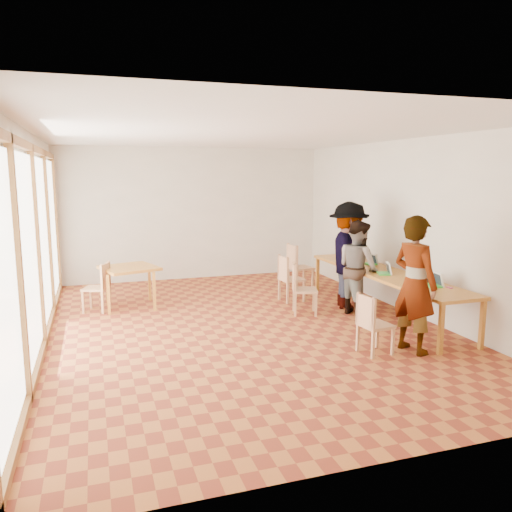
{
  "coord_description": "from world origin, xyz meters",
  "views": [
    {
      "loc": [
        -2.18,
        -7.34,
        2.41
      ],
      "look_at": [
        0.27,
        0.19,
        1.1
      ],
      "focal_mm": 35.0,
      "sensor_mm": 36.0,
      "label": 1
    }
  ],
  "objects": [
    {
      "name": "black_pouch",
      "position": [
        2.68,
        -0.98,
        0.8
      ],
      "size": [
        0.16,
        0.26,
        0.09
      ],
      "primitive_type": "cube",
      "color": "black",
      "rests_on": "communal_table"
    },
    {
      "name": "wall_right",
      "position": [
        3.0,
        0.0,
        1.5
      ],
      "size": [
        0.1,
        8.0,
        3.0
      ],
      "primitive_type": "cube",
      "color": "beige",
      "rests_on": "ground"
    },
    {
      "name": "pink_phone",
      "position": [
        2.74,
        -1.42,
        0.76
      ],
      "size": [
        0.05,
        0.1,
        0.01
      ],
      "primitive_type": "cube",
      "color": "#CC4778",
      "rests_on": "communal_table"
    },
    {
      "name": "green_bottle",
      "position": [
        2.44,
        -1.1,
        0.89
      ],
      "size": [
        0.07,
        0.07,
        0.28
      ],
      "primitive_type": "cylinder",
      "color": "#167016",
      "rests_on": "communal_table"
    },
    {
      "name": "chair_spare",
      "position": [
        -2.12,
        1.66,
        0.53
      ],
      "size": [
        0.52,
        0.52,
        0.46
      ],
      "rotation": [
        0.0,
        0.0,
        2.76
      ],
      "color": "tan",
      "rests_on": "ground"
    },
    {
      "name": "yellow_mug",
      "position": [
        2.64,
        1.11,
        0.81
      ],
      "size": [
        0.15,
        0.15,
        0.11
      ],
      "primitive_type": "imported",
      "rotation": [
        0.0,
        0.0,
        -0.09
      ],
      "color": "#F0F00C",
      "rests_on": "communal_table"
    },
    {
      "name": "chair_near",
      "position": [
        1.27,
        -1.69,
        0.51
      ],
      "size": [
        0.43,
        0.43,
        0.44
      ],
      "rotation": [
        0.0,
        0.0,
        0.12
      ],
      "color": "tan",
      "rests_on": "ground"
    },
    {
      "name": "communal_table",
      "position": [
        2.5,
        -0.07,
        0.7
      ],
      "size": [
        0.8,
        4.0,
        0.75
      ],
      "color": "#C8802C",
      "rests_on": "ground"
    },
    {
      "name": "chair_mid",
      "position": [
        1.13,
        0.42,
        0.54
      ],
      "size": [
        0.52,
        0.52,
        0.47
      ],
      "rotation": [
        0.0,
        0.0,
        -0.32
      ],
      "color": "tan",
      "rests_on": "ground"
    },
    {
      "name": "wall_front",
      "position": [
        0.0,
        -4.0,
        1.5
      ],
      "size": [
        6.0,
        0.1,
        3.0
      ],
      "primitive_type": "cube",
      "color": "beige",
      "rests_on": "ground"
    },
    {
      "name": "side_table",
      "position": [
        -1.62,
        1.79,
        0.67
      ],
      "size": [
        0.9,
        0.9,
        0.75
      ],
      "rotation": [
        0.0,
        0.0,
        0.31
      ],
      "color": "#C8802C",
      "rests_on": "ground"
    },
    {
      "name": "clear_glass",
      "position": [
        2.42,
        0.72,
        0.8
      ],
      "size": [
        0.07,
        0.07,
        0.09
      ],
      "primitive_type": "cylinder",
      "color": "silver",
      "rests_on": "communal_table"
    },
    {
      "name": "condiment_cup",
      "position": [
        2.49,
        1.48,
        0.78
      ],
      "size": [
        0.08,
        0.08,
        0.06
      ],
      "primitive_type": "cylinder",
      "color": "white",
      "rests_on": "communal_table"
    },
    {
      "name": "person_far",
      "position": [
        2.14,
        0.56,
        0.96
      ],
      "size": [
        1.06,
        1.4,
        1.92
      ],
      "primitive_type": "imported",
      "rotation": [
        0.0,
        0.0,
        1.26
      ],
      "color": "gray",
      "rests_on": "ground"
    },
    {
      "name": "laptop_near",
      "position": [
        2.61,
        -1.26,
        0.81
      ],
      "size": [
        0.26,
        0.29,
        0.22
      ],
      "rotation": [
        0.0,
        0.0,
        -0.15
      ],
      "color": "green",
      "rests_on": "communal_table"
    },
    {
      "name": "chair_far",
      "position": [
        1.26,
        1.3,
        0.54
      ],
      "size": [
        0.44,
        0.44,
        0.47
      ],
      "rotation": [
        0.0,
        0.0,
        0.09
      ],
      "color": "tan",
      "rests_on": "ground"
    },
    {
      "name": "laptop_far",
      "position": [
        2.68,
        0.65,
        0.81
      ],
      "size": [
        0.24,
        0.26,
        0.2
      ],
      "rotation": [
        0.0,
        0.0,
        0.16
      ],
      "color": "green",
      "rests_on": "communal_table"
    },
    {
      "name": "window_wall",
      "position": [
        -2.96,
        0.0,
        1.5
      ],
      "size": [
        0.1,
        8.0,
        3.0
      ],
      "primitive_type": "cube",
      "color": "white",
      "rests_on": "ground"
    },
    {
      "name": "ceiling",
      "position": [
        0.0,
        0.0,
        3.02
      ],
      "size": [
        6.0,
        8.0,
        0.04
      ],
      "primitive_type": "cube",
      "color": "white",
      "rests_on": "wall_back"
    },
    {
      "name": "person_near",
      "position": [
        1.88,
        -1.77,
        0.94
      ],
      "size": [
        0.6,
        0.77,
        1.87
      ],
      "primitive_type": "imported",
      "rotation": [
        0.0,
        0.0,
        1.82
      ],
      "color": "gray",
      "rests_on": "ground"
    },
    {
      "name": "wall_back",
      "position": [
        0.0,
        4.0,
        1.5
      ],
      "size": [
        6.0,
        0.1,
        3.0
      ],
      "primitive_type": "cube",
      "color": "beige",
      "rests_on": "ground"
    },
    {
      "name": "laptop_mid",
      "position": [
        2.41,
        -0.25,
        0.81
      ],
      "size": [
        0.27,
        0.29,
        0.21
      ],
      "rotation": [
        0.0,
        0.0,
        -0.32
      ],
      "color": "green",
      "rests_on": "communal_table"
    },
    {
      "name": "ground",
      "position": [
        0.0,
        0.0,
        0.0
      ],
      "size": [
        8.0,
        8.0,
        0.0
      ],
      "primitive_type": "plane",
      "color": "#A65928",
      "rests_on": "ground"
    },
    {
      "name": "chair_empty",
      "position": [
        1.8,
        2.15,
        0.59
      ],
      "size": [
        0.49,
        0.49,
        0.51
      ],
      "rotation": [
        0.0,
        0.0,
        0.1
      ],
      "color": "tan",
      "rests_on": "ground"
    },
    {
      "name": "person_mid",
      "position": [
        2.09,
        0.11,
        0.82
      ],
      "size": [
        0.69,
        0.85,
        1.64
      ],
      "primitive_type": "imported",
      "rotation": [
        0.0,
        0.0,
        1.66
      ],
      "color": "gray",
      "rests_on": "ground"
    }
  ]
}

